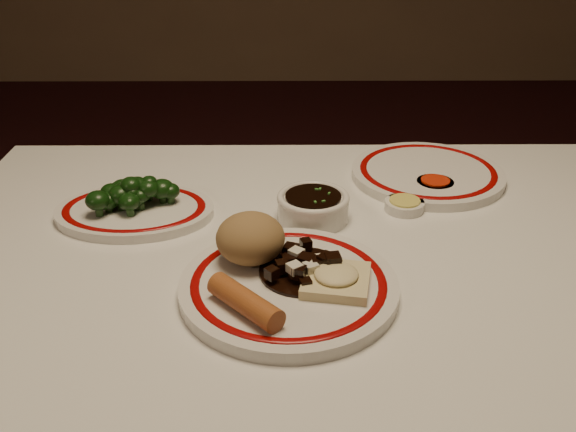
% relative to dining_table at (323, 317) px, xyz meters
% --- Properties ---
extents(dining_table, '(1.20, 0.90, 0.75)m').
position_rel_dining_table_xyz_m(dining_table, '(0.00, 0.00, 0.00)').
color(dining_table, white).
rests_on(dining_table, ground).
extents(main_plate, '(0.37, 0.37, 0.02)m').
position_rel_dining_table_xyz_m(main_plate, '(-0.05, -0.07, 0.10)').
color(main_plate, silver).
rests_on(main_plate, dining_table).
extents(rice_mound, '(0.09, 0.09, 0.07)m').
position_rel_dining_table_xyz_m(rice_mound, '(-0.10, -0.02, 0.14)').
color(rice_mound, '#987347').
rests_on(rice_mound, main_plate).
extents(spring_roll, '(0.10, 0.10, 0.03)m').
position_rel_dining_table_xyz_m(spring_roll, '(-0.10, -0.14, 0.12)').
color(spring_roll, '#AC5D2A').
rests_on(spring_roll, main_plate).
extents(fried_wonton, '(0.10, 0.10, 0.02)m').
position_rel_dining_table_xyz_m(fried_wonton, '(0.01, -0.08, 0.12)').
color(fried_wonton, beige).
rests_on(fried_wonton, main_plate).
extents(stirfry_heap, '(0.12, 0.12, 0.03)m').
position_rel_dining_table_xyz_m(stirfry_heap, '(-0.03, -0.05, 0.12)').
color(stirfry_heap, black).
rests_on(stirfry_heap, main_plate).
extents(broccoli_plate, '(0.25, 0.22, 0.02)m').
position_rel_dining_table_xyz_m(broccoli_plate, '(-0.30, 0.15, 0.10)').
color(broccoli_plate, silver).
rests_on(broccoli_plate, dining_table).
extents(broccoli_pile, '(0.14, 0.09, 0.05)m').
position_rel_dining_table_xyz_m(broccoli_pile, '(-0.30, 0.15, 0.13)').
color(broccoli_pile, '#23471C').
rests_on(broccoli_pile, broccoli_plate).
extents(soy_bowl, '(0.11, 0.11, 0.04)m').
position_rel_dining_table_xyz_m(soy_bowl, '(-0.01, 0.13, 0.11)').
color(soy_bowl, silver).
rests_on(soy_bowl, dining_table).
extents(sweet_sour_dish, '(0.06, 0.06, 0.02)m').
position_rel_dining_table_xyz_m(sweet_sour_dish, '(0.20, 0.24, 0.10)').
color(sweet_sour_dish, silver).
rests_on(sweet_sour_dish, dining_table).
extents(mustard_dish, '(0.06, 0.06, 0.02)m').
position_rel_dining_table_xyz_m(mustard_dish, '(0.14, 0.16, 0.10)').
color(mustard_dish, silver).
rests_on(mustard_dish, dining_table).
extents(far_plate, '(0.33, 0.33, 0.02)m').
position_rel_dining_table_xyz_m(far_plate, '(0.20, 0.29, 0.10)').
color(far_plate, silver).
rests_on(far_plate, dining_table).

